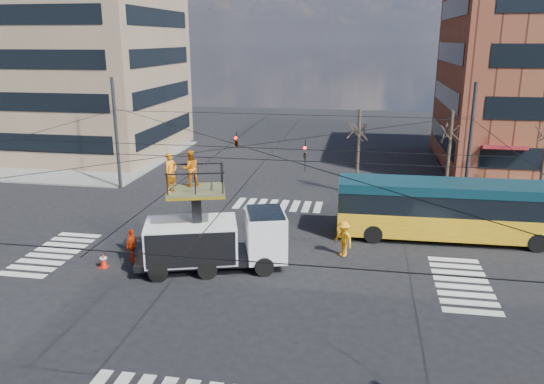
{
  "coord_description": "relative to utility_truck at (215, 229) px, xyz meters",
  "views": [
    {
      "loc": [
        5.36,
        -22.79,
        10.54
      ],
      "look_at": [
        0.93,
        2.37,
        3.13
      ],
      "focal_mm": 35.0,
      "sensor_mm": 36.0,
      "label": 1
    }
  ],
  "objects": [
    {
      "name": "ground",
      "position": [
        1.33,
        0.25,
        -1.95
      ],
      "size": [
        120.0,
        120.0,
        0.0
      ],
      "primitive_type": "plane",
      "color": "black",
      "rests_on": "ground"
    },
    {
      "name": "tree_b",
      "position": [
        12.33,
        13.75,
        2.68
      ],
      "size": [
        2.0,
        2.0,
        6.0
      ],
      "color": "#382B21",
      "rests_on": "ground"
    },
    {
      "name": "worker_ground",
      "position": [
        -4.23,
        0.05,
        -1.12
      ],
      "size": [
        0.46,
        1.0,
        1.66
      ],
      "primitive_type": "imported",
      "rotation": [
        0.0,
        0.0,
        1.51
      ],
      "color": "#FF4310",
      "rests_on": "ground"
    },
    {
      "name": "traffic_cone",
      "position": [
        -5.29,
        -0.91,
        -1.58
      ],
      "size": [
        0.36,
        0.36,
        0.74
      ],
      "primitive_type": "cone",
      "color": "red",
      "rests_on": "ground"
    },
    {
      "name": "overhead_network",
      "position": [
        1.26,
        0.66,
        2.34
      ],
      "size": [
        24.24,
        24.24,
        8.0
      ],
      "color": "#2D2D30",
      "rests_on": "ground"
    },
    {
      "name": "utility_truck",
      "position": [
        0.0,
        0.0,
        0.0
      ],
      "size": [
        7.37,
        4.26,
        5.75
      ],
      "rotation": [
        0.0,
        0.0,
        0.3
      ],
      "color": "black",
      "rests_on": "ground"
    },
    {
      "name": "flagger",
      "position": [
        5.92,
        2.53,
        -1.03
      ],
      "size": [
        1.31,
        1.32,
        1.83
      ],
      "primitive_type": "imported",
      "rotation": [
        0.0,
        0.0,
        -0.81
      ],
      "color": "#FF9B10",
      "rests_on": "ground"
    },
    {
      "name": "city_bus",
      "position": [
        11.84,
        5.84,
        -0.22
      ],
      "size": [
        12.84,
        2.88,
        3.2
      ],
      "rotation": [
        0.0,
        0.0,
        0.02
      ],
      "color": "orange",
      "rests_on": "ground"
    },
    {
      "name": "sidewalk_nw",
      "position": [
        -19.67,
        21.25,
        -1.89
      ],
      "size": [
        18.0,
        18.0,
        0.12
      ],
      "primitive_type": "cube",
      "color": "slate",
      "rests_on": "ground"
    },
    {
      "name": "tree_a",
      "position": [
        6.33,
        13.75,
        2.68
      ],
      "size": [
        2.0,
        2.0,
        6.0
      ],
      "color": "#382B21",
      "rests_on": "ground"
    },
    {
      "name": "crosswalks",
      "position": [
        1.33,
        0.25,
        -1.94
      ],
      "size": [
        22.4,
        22.4,
        0.02
      ],
      "primitive_type": null,
      "color": "silver",
      "rests_on": "ground"
    }
  ]
}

